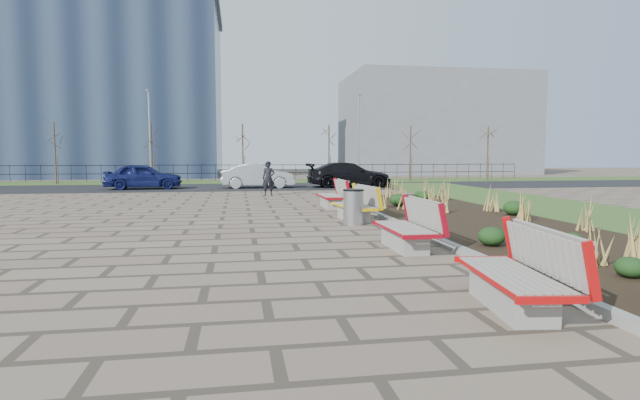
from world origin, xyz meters
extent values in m
plane|color=#72634E|center=(0.00, 0.00, 0.00)|extent=(120.00, 120.00, 0.00)
cube|color=black|center=(6.25, 5.00, 0.05)|extent=(4.50, 18.00, 0.10)
cube|color=gray|center=(3.92, 5.00, 0.07)|extent=(0.16, 18.00, 0.15)
cube|color=#33511E|center=(11.00, 5.00, 0.02)|extent=(5.00, 38.00, 0.04)
cube|color=#33511E|center=(0.00, 28.00, 0.02)|extent=(80.00, 5.00, 0.04)
cube|color=black|center=(0.00, 22.00, 0.01)|extent=(80.00, 7.00, 0.02)
cylinder|color=#B2B2B7|center=(2.79, 5.17, 0.48)|extent=(0.56, 0.56, 0.96)
imported|color=black|center=(1.08, 15.50, 0.82)|extent=(0.60, 0.40, 1.63)
imported|color=#121850|center=(-5.57, 20.96, 0.73)|extent=(4.26, 1.93, 1.42)
imported|color=#94979B|center=(0.81, 20.90, 0.72)|extent=(4.23, 1.48, 1.39)
imported|color=black|center=(6.19, 20.86, 0.75)|extent=(5.08, 2.16, 1.46)
cube|color=slate|center=(20.00, 42.00, 5.00)|extent=(18.00, 12.00, 10.00)
camera|label=1|loc=(-0.34, -8.18, 1.93)|focal=28.00mm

